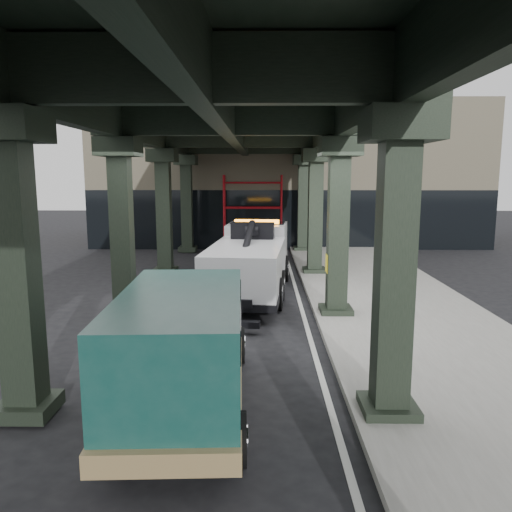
{
  "coord_description": "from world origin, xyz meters",
  "views": [
    {
      "loc": [
        0.52,
        -11.76,
        4.0
      ],
      "look_at": [
        0.33,
        2.37,
        1.7
      ],
      "focal_mm": 35.0,
      "sensor_mm": 36.0,
      "label": 1
    }
  ],
  "objects": [
    {
      "name": "ground",
      "position": [
        0.0,
        0.0,
        0.0
      ],
      "size": [
        90.0,
        90.0,
        0.0
      ],
      "primitive_type": "plane",
      "color": "black",
      "rests_on": "ground"
    },
    {
      "name": "sidewalk",
      "position": [
        4.5,
        2.0,
        0.07
      ],
      "size": [
        5.0,
        40.0,
        0.15
      ],
      "primitive_type": "cube",
      "color": "gray",
      "rests_on": "ground"
    },
    {
      "name": "lane_stripe",
      "position": [
        1.7,
        2.0,
        0.01
      ],
      "size": [
        0.12,
        38.0,
        0.01
      ],
      "primitive_type": "cube",
      "color": "silver",
      "rests_on": "ground"
    },
    {
      "name": "viaduct",
      "position": [
        -0.4,
        2.0,
        5.46
      ],
      "size": [
        7.4,
        32.0,
        6.4
      ],
      "color": "black",
      "rests_on": "ground"
    },
    {
      "name": "building",
      "position": [
        2.0,
        20.0,
        4.0
      ],
      "size": [
        22.0,
        10.0,
        8.0
      ],
      "primitive_type": "cube",
      "color": "#C6B793",
      "rests_on": "ground"
    },
    {
      "name": "scaffolding",
      "position": [
        0.0,
        14.64,
        2.11
      ],
      "size": [
        3.08,
        0.88,
        4.0
      ],
      "color": "#A90D15",
      "rests_on": "ground"
    },
    {
      "name": "tow_truck",
      "position": [
        0.15,
        4.85,
        1.22
      ],
      "size": [
        2.82,
        7.79,
        2.5
      ],
      "rotation": [
        0.0,
        0.0,
        -0.09
      ],
      "color": "black",
      "rests_on": "ground"
    },
    {
      "name": "towed_van",
      "position": [
        -0.82,
        -3.73,
        1.15
      ],
      "size": [
        2.31,
        5.34,
        2.13
      ],
      "rotation": [
        0.0,
        0.0,
        0.04
      ],
      "color": "#11403A",
      "rests_on": "ground"
    }
  ]
}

